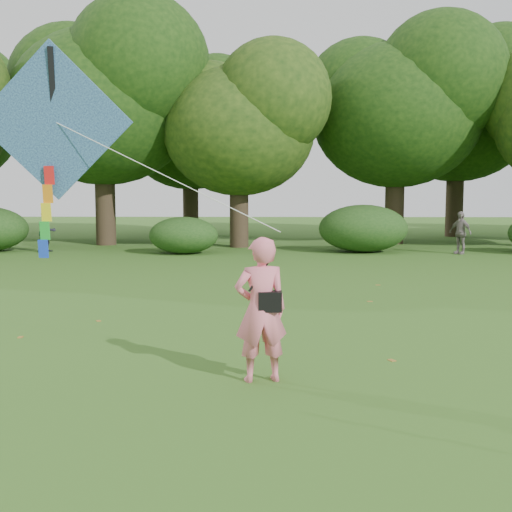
{
  "coord_description": "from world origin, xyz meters",
  "views": [
    {
      "loc": [
        -0.68,
        -7.41,
        2.49
      ],
      "look_at": [
        -0.88,
        2.0,
        1.5
      ],
      "focal_mm": 45.0,
      "sensor_mm": 36.0,
      "label": 1
    }
  ],
  "objects_px": {
    "flying_kite": "(54,125)",
    "man_kite_flyer": "(261,310)",
    "bystander_right": "(460,233)",
    "bystander_left": "(46,232)"
  },
  "relations": [
    {
      "from": "flying_kite",
      "to": "man_kite_flyer",
      "type": "bearing_deg",
      "value": -16.46
    },
    {
      "from": "flying_kite",
      "to": "bystander_right",
      "type": "bearing_deg",
      "value": 56.7
    },
    {
      "from": "bystander_right",
      "to": "flying_kite",
      "type": "xyz_separation_m",
      "value": [
        -10.29,
        -15.67,
        2.55
      ]
    },
    {
      "from": "man_kite_flyer",
      "to": "bystander_left",
      "type": "xyz_separation_m",
      "value": [
        -8.73,
        16.97,
        -0.14
      ]
    },
    {
      "from": "man_kite_flyer",
      "to": "bystander_left",
      "type": "bearing_deg",
      "value": -75.39
    },
    {
      "from": "bystander_left",
      "to": "flying_kite",
      "type": "relative_size",
      "value": 0.38
    },
    {
      "from": "bystander_right",
      "to": "flying_kite",
      "type": "relative_size",
      "value": 0.39
    },
    {
      "from": "man_kite_flyer",
      "to": "bystander_left",
      "type": "height_order",
      "value": "man_kite_flyer"
    },
    {
      "from": "man_kite_flyer",
      "to": "flying_kite",
      "type": "bearing_deg",
      "value": -29.07
    },
    {
      "from": "man_kite_flyer",
      "to": "flying_kite",
      "type": "xyz_separation_m",
      "value": [
        -2.89,
        0.85,
        2.43
      ]
    }
  ]
}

